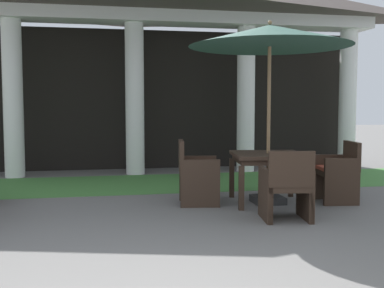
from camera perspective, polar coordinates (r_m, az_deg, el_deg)
The scene contains 7 objects.
background_pavilion at distance 10.09m, azimuth -7.00°, elevation 15.91°, with size 10.58×2.86×4.33m.
lawn_strip at distance 8.63m, azimuth -6.15°, elevation -4.71°, with size 12.38×2.14×0.01m, color #47843D.
patio_table_mid_left at distance 6.89m, azimuth 9.07°, elevation -1.86°, with size 1.10×1.10×0.72m.
patio_umbrella_mid_left at distance 6.92m, azimuth 9.26°, elevation 12.38°, with size 2.29×2.29×2.58m.
patio_chair_mid_left_south at distance 5.93m, azimuth 11.18°, elevation -5.14°, with size 0.63×0.65×0.87m.
patio_chair_mid_left_west at distance 6.77m, azimuth 0.51°, elevation -3.69°, with size 0.62×0.63×0.91m.
patio_chair_mid_left_east at distance 7.21m, azimuth 17.04°, elevation -3.38°, with size 0.58×0.61×0.88m.
Camera 1 is at (-0.70, -2.40, 1.39)m, focal length 44.69 mm.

